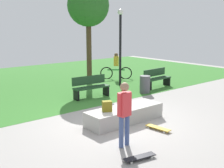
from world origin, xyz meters
TOP-DOWN VIEW (x-y plane):
  - ground_plane at (0.00, 0.00)m, footprint 28.00×28.00m
  - grass_lawn at (0.00, 7.96)m, footprint 26.60×12.09m
  - concrete_ledge at (0.21, -0.05)m, footprint 2.66×0.85m
  - backpack_on_ledge at (-0.49, -0.02)m, footprint 0.34×0.30m
  - skater_performing_trick at (-1.06, -1.44)m, footprint 0.43×0.23m
  - skateboard_by_ledge at (0.48, -1.22)m, footprint 0.29×0.82m
  - skateboard_spare at (-1.29, -2.24)m, footprint 0.82×0.34m
  - park_bench_far_right at (1.19, 3.21)m, footprint 1.63×0.58m
  - park_bench_near_path at (4.90, 2.80)m, footprint 1.63×0.57m
  - tree_leaning_ash at (2.90, 5.74)m, footprint 2.12×2.12m
  - lamp_post at (3.76, 4.25)m, footprint 0.28×0.28m
  - trash_bin at (3.56, 2.31)m, footprint 0.47×0.47m
  - cyclist_on_bicycle at (4.78, 5.77)m, footprint 1.42×1.23m

SIDE VIEW (x-z plane):
  - ground_plane at x=0.00m, z-range 0.00..0.00m
  - grass_lawn at x=0.00m, z-range 0.00..0.01m
  - skateboard_by_ledge at x=0.48m, z-range 0.02..0.10m
  - skateboard_spare at x=-1.29m, z-range 0.02..0.10m
  - concrete_ledge at x=0.21m, z-range 0.00..0.48m
  - trash_bin at x=3.56m, z-range 0.00..0.79m
  - park_bench_far_right at x=1.19m, z-range 0.03..0.94m
  - park_bench_near_path at x=4.90m, z-range 0.03..0.94m
  - cyclist_on_bicycle at x=4.78m, z-range -0.13..1.39m
  - backpack_on_ledge at x=-0.49m, z-range 0.48..0.80m
  - skater_performing_trick at x=-1.06m, z-range 0.14..1.81m
  - lamp_post at x=3.76m, z-range 0.44..4.24m
  - tree_leaning_ash at x=2.90m, z-range 1.41..6.48m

